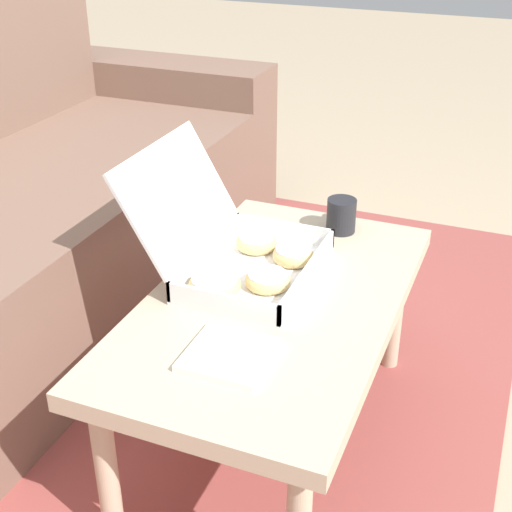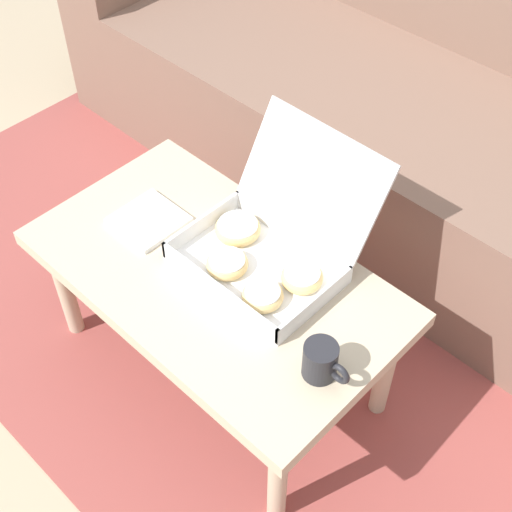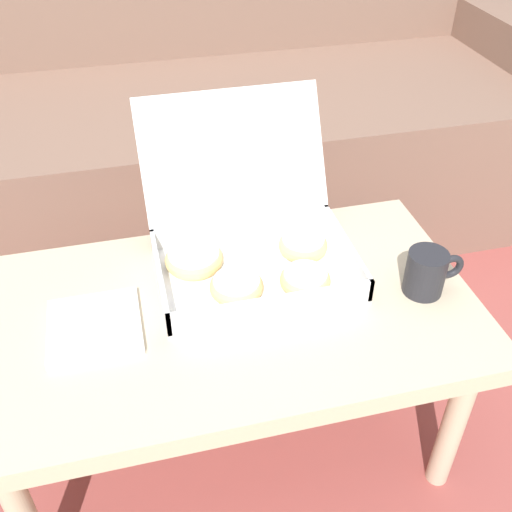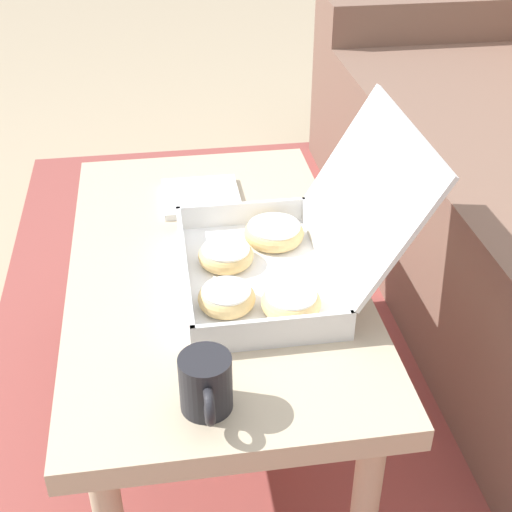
{
  "view_description": "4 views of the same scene",
  "coord_description": "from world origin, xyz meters",
  "px_view_note": "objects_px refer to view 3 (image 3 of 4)",
  "views": [
    {
      "loc": [
        -1.22,
        -0.57,
        1.2
      ],
      "look_at": [
        0.07,
        -0.05,
        0.45
      ],
      "focal_mm": 50.0,
      "sensor_mm": 36.0,
      "label": 1
    },
    {
      "loc": [
        0.83,
        -0.85,
        1.66
      ],
      "look_at": [
        0.07,
        -0.05,
        0.45
      ],
      "focal_mm": 50.0,
      "sensor_mm": 36.0,
      "label": 2
    },
    {
      "loc": [
        -0.14,
        -0.9,
        1.14
      ],
      "look_at": [
        0.07,
        -0.05,
        0.45
      ],
      "focal_mm": 42.0,
      "sensor_mm": 36.0,
      "label": 3
    },
    {
      "loc": [
        1.07,
        -0.2,
        1.12
      ],
      "look_at": [
        0.07,
        -0.05,
        0.45
      ],
      "focal_mm": 50.0,
      "sensor_mm": 36.0,
      "label": 4
    }
  ],
  "objects_px": {
    "couch": "(167,129)",
    "coffee_mug": "(427,272)",
    "coffee_table": "(229,325)",
    "pastry_box": "(251,244)"
  },
  "relations": [
    {
      "from": "couch",
      "to": "pastry_box",
      "type": "distance_m",
      "value": 0.85
    },
    {
      "from": "coffee_mug",
      "to": "pastry_box",
      "type": "bearing_deg",
      "value": 152.9
    },
    {
      "from": "couch",
      "to": "coffee_mug",
      "type": "height_order",
      "value": "couch"
    },
    {
      "from": "coffee_table",
      "to": "coffee_mug",
      "type": "xyz_separation_m",
      "value": [
        0.36,
        -0.04,
        0.09
      ]
    },
    {
      "from": "couch",
      "to": "coffee_mug",
      "type": "xyz_separation_m",
      "value": [
        0.36,
        -0.98,
        0.15
      ]
    },
    {
      "from": "couch",
      "to": "coffee_mug",
      "type": "distance_m",
      "value": 1.06
    },
    {
      "from": "couch",
      "to": "coffee_mug",
      "type": "bearing_deg",
      "value": -69.78
    },
    {
      "from": "couch",
      "to": "coffee_mug",
      "type": "relative_size",
      "value": 22.8
    },
    {
      "from": "coffee_table",
      "to": "pastry_box",
      "type": "relative_size",
      "value": 2.37
    },
    {
      "from": "couch",
      "to": "coffee_table",
      "type": "relative_size",
      "value": 2.83
    }
  ]
}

